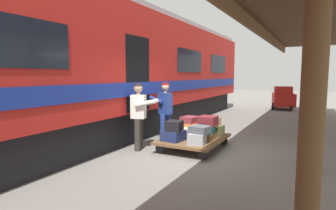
% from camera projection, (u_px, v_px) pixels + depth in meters
% --- Properties ---
extents(ground_plane, '(60.00, 60.00, 0.00)m').
position_uv_depth(ground_plane, '(205.00, 154.00, 6.75)').
color(ground_plane, slate).
extents(platform_canopy, '(3.20, 19.78, 3.56)m').
position_uv_depth(platform_canopy, '(316.00, 5.00, 5.36)').
color(platform_canopy, brown).
rests_on(platform_canopy, ground_plane).
extents(train_car, '(3.03, 19.88, 4.00)m').
position_uv_depth(train_car, '(96.00, 70.00, 8.14)').
color(train_car, '#B21E19').
rests_on(train_car, ground_plane).
extents(luggage_cart, '(1.44, 1.93, 0.29)m').
position_uv_depth(luggage_cart, '(194.00, 139.00, 7.22)').
color(luggage_cart, brown).
rests_on(luggage_cart, ground_plane).
extents(suitcase_navy_fabric, '(0.53, 0.55, 0.26)m').
position_uv_depth(suitcase_navy_fabric, '(173.00, 135.00, 6.88)').
color(suitcase_navy_fabric, navy).
rests_on(suitcase_navy_fabric, luggage_cart).
extents(suitcase_gray_aluminum, '(0.45, 0.59, 0.26)m').
position_uv_depth(suitcase_gray_aluminum, '(198.00, 138.00, 6.58)').
color(suitcase_gray_aluminum, '#9EA0A5').
rests_on(suitcase_gray_aluminum, luggage_cart).
extents(suitcase_brown_leather, '(0.45, 0.63, 0.16)m').
position_uv_depth(suitcase_brown_leather, '(205.00, 136.00, 7.05)').
color(suitcase_brown_leather, brown).
rests_on(suitcase_brown_leather, luggage_cart).
extents(suitcase_olive_duffel, '(0.57, 0.55, 0.27)m').
position_uv_depth(suitcase_olive_duffel, '(212.00, 130.00, 7.51)').
color(suitcase_olive_duffel, brown).
rests_on(suitcase_olive_duffel, luggage_cart).
extents(suitcase_orange_carryall, '(0.58, 0.58, 0.29)m').
position_uv_depth(suitcase_orange_carryall, '(190.00, 128.00, 7.81)').
color(suitcase_orange_carryall, '#CC6B23').
rests_on(suitcase_orange_carryall, luggage_cart).
extents(suitcase_cream_canvas, '(0.49, 0.59, 0.21)m').
position_uv_depth(suitcase_cream_canvas, '(182.00, 132.00, 7.35)').
color(suitcase_cream_canvas, beige).
rests_on(suitcase_cream_canvas, luggage_cart).
extents(suitcase_black_hardshell, '(0.42, 0.45, 0.24)m').
position_uv_depth(suitcase_black_hardshell, '(174.00, 126.00, 6.82)').
color(suitcase_black_hardshell, black).
rests_on(suitcase_black_hardshell, suitcase_navy_fabric).
extents(suitcase_slate_roller, '(0.49, 0.45, 0.16)m').
position_uv_depth(suitcase_slate_roller, '(200.00, 129.00, 6.56)').
color(suitcase_slate_roller, '#4C515B').
rests_on(suitcase_slate_roller, suitcase_gray_aluminum).
extents(suitcase_tan_vintage, '(0.43, 0.41, 0.22)m').
position_uv_depth(suitcase_tan_vintage, '(212.00, 121.00, 7.46)').
color(suitcase_tan_vintage, tan).
rests_on(suitcase_tan_vintage, suitcase_olive_duffel).
extents(suitcase_teal_softside, '(0.33, 0.37, 0.19)m').
position_uv_depth(suitcase_teal_softside, '(207.00, 129.00, 7.02)').
color(suitcase_teal_softside, '#1E666B').
rests_on(suitcase_teal_softside, suitcase_brown_leather).
extents(suitcase_maroon_trunk, '(0.43, 0.50, 0.24)m').
position_uv_depth(suitcase_maroon_trunk, '(208.00, 121.00, 7.01)').
color(suitcase_maroon_trunk, maroon).
rests_on(suitcase_maroon_trunk, suitcase_teal_softside).
extents(suitcase_burgundy_valise, '(0.45, 0.55, 0.17)m').
position_uv_depth(suitcase_burgundy_valise, '(190.00, 120.00, 7.79)').
color(suitcase_burgundy_valise, maroon).
rests_on(suitcase_burgundy_valise, suitcase_orange_carryall).
extents(porter_in_overalls, '(0.73, 0.56, 1.70)m').
position_uv_depth(porter_in_overalls, '(165.00, 110.00, 7.86)').
color(porter_in_overalls, navy).
rests_on(porter_in_overalls, ground_plane).
extents(porter_by_door, '(0.73, 0.55, 1.70)m').
position_uv_depth(porter_by_door, '(139.00, 114.00, 7.04)').
color(porter_by_door, '#332D28').
rests_on(porter_by_door, ground_plane).
extents(baggage_tug, '(1.43, 1.89, 1.30)m').
position_uv_depth(baggage_tug, '(283.00, 98.00, 15.52)').
color(baggage_tug, '#B21E19').
rests_on(baggage_tug, ground_plane).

